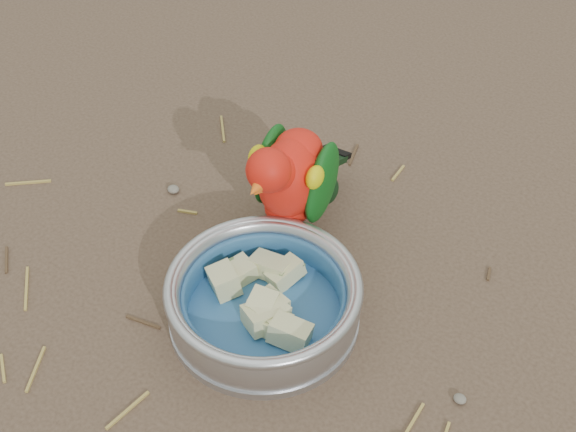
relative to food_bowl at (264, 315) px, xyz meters
The scene contains 6 objects.
ground 0.05m from the food_bowl, 41.86° to the left, with size 60.00×60.00×0.00m, color brown.
food_bowl is the anchor object (origin of this frame).
bowl_wall 0.03m from the food_bowl, ahead, with size 0.21×0.21×0.04m, color #B2B2BA, non-canonical shape.
fruit_wedges 0.02m from the food_bowl, ahead, with size 0.13×0.13×0.03m, color beige, non-canonical shape.
lory_parrot 0.15m from the food_bowl, 113.44° to the left, with size 0.09×0.20×0.16m, color red, non-canonical shape.
ground_debris 0.05m from the food_bowl, 97.33° to the left, with size 0.90×0.80×0.01m, color #A88D43, non-canonical shape.
Camera 1 is at (0.32, -0.47, 0.70)m, focal length 50.00 mm.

